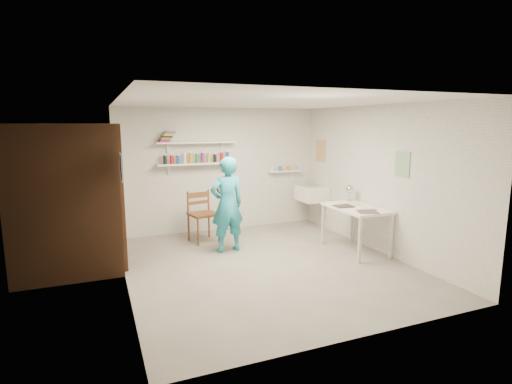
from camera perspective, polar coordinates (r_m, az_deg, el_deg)
name	(u,v)px	position (r m, az deg, el deg)	size (l,w,h in m)	color
floor	(266,265)	(6.11, 1.44, -10.45)	(4.00, 4.50, 0.02)	slate
ceiling	(267,101)	(5.74, 1.54, 12.86)	(4.00, 4.50, 0.02)	silver
wall_back	(221,170)	(7.91, -5.09, 3.19)	(4.00, 0.02, 2.40)	silver
wall_front	(363,221)	(3.88, 15.01, -3.99)	(4.00, 0.02, 2.40)	silver
wall_left	(121,195)	(5.34, -18.71, -0.46)	(0.02, 4.50, 2.40)	silver
wall_right	(378,179)	(6.85, 17.09, 1.78)	(0.02, 4.50, 2.40)	silver
doorway_recess	(119,197)	(6.40, -19.03, -0.66)	(0.02, 0.90, 2.00)	black
corridor_box	(67,197)	(6.40, -25.41, -0.63)	(1.40, 1.50, 2.10)	brown
door_lintel	(116,127)	(6.31, -19.38, 8.77)	(0.06, 1.05, 0.10)	brown
door_jamb_near	(122,203)	(5.91, -18.56, -1.47)	(0.06, 0.10, 2.00)	brown
door_jamb_far	(118,192)	(6.90, -19.11, 0.05)	(0.06, 0.10, 2.00)	brown
shelf_lower	(197,164)	(7.63, -8.42, 4.02)	(1.50, 0.22, 0.03)	white
shelf_upper	(197,142)	(7.60, -8.49, 7.02)	(1.50, 0.22, 0.03)	white
ledge_shelf	(284,171)	(8.33, 4.03, 2.98)	(0.70, 0.14, 0.03)	white
poster_left	(121,167)	(5.34, -18.72, 3.34)	(0.01, 0.28, 0.36)	#334C7F
poster_right_a	(320,151)	(8.27, 9.20, 5.83)	(0.01, 0.34, 0.42)	#995933
poster_right_b	(402,164)	(6.39, 20.18, 3.78)	(0.01, 0.30, 0.38)	#3F724C
belfast_sink	(312,193)	(8.16, 7.97, -0.20)	(0.48, 0.60, 0.30)	white
man	(227,205)	(6.55, -4.15, -1.82)	(0.57, 0.38, 1.58)	teal
wall_clock	(224,187)	(6.72, -4.56, 0.74)	(0.28, 0.28, 0.04)	#F4F2A6
wooden_chair	(203,214)	(7.19, -7.53, -3.15)	(0.47, 0.45, 1.01)	brown
work_table	(355,229)	(6.83, 14.01, -5.16)	(0.67, 1.12, 0.75)	white
desk_lamp	(350,189)	(7.17, 13.30, 0.43)	(0.14, 0.14, 0.14)	silver
spray_cans	(197,158)	(7.62, -8.44, 4.77)	(1.34, 0.06, 0.17)	black
book_stack	(167,137)	(7.49, -12.56, 7.72)	(0.30, 0.14, 0.20)	red
ledge_pots	(284,168)	(8.32, 4.03, 3.39)	(0.48, 0.07, 0.09)	silver
papers	(356,206)	(6.75, 14.15, -2.00)	(0.30, 0.22, 0.02)	silver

